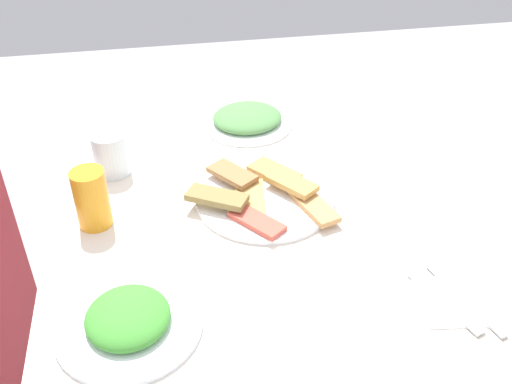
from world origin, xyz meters
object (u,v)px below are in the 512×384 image
Objects in this scene: dining_table at (250,241)px; pide_platter at (264,196)px; spoon at (445,301)px; salad_plate_greens at (247,119)px; paper_napkin at (454,301)px; soda_can at (91,199)px; salad_plate_rice at (128,320)px; fork at (465,298)px; drinking_glass at (111,154)px.

pide_platter is at bearing -69.31° from dining_table.
spoon is (-0.33, -0.27, 0.10)m from dining_table.
dining_table is 0.37m from salad_plate_greens.
salad_plate_greens reaches higher than dining_table.
dining_table is at bearing 41.10° from paper_napkin.
spoon is (-0.33, -0.58, -0.06)m from soda_can.
salad_plate_rice reaches higher than spoon.
pide_platter is 0.44m from fork.
spoon is (-0.05, -0.52, -0.01)m from salad_plate_rice.
drinking_glass is (0.17, 0.31, 0.04)m from pide_platter.
fork is (-0.51, -0.59, -0.04)m from drinking_glass.
paper_napkin is at bearing -138.90° from dining_table.
drinking_glass is (0.18, -0.03, -0.01)m from soda_can.
fork is (-0.05, -0.56, -0.01)m from salad_plate_rice.
fork is (-0.68, -0.25, -0.01)m from salad_plate_greens.
soda_can reaches higher than fork.
dining_table is 0.46m from fork.
soda_can is at bearing 90.10° from dining_table.
drinking_glass reaches higher than salad_plate_greens.
fork is at bearing -118.19° from soda_can.
fork is 0.04m from spoon.
soda_can reaches higher than dining_table.
soda_can reaches higher than pide_platter.
spoon is at bearing -145.21° from pide_platter.
salad_plate_rice is at bearing 138.73° from dining_table.
salad_plate_rice reaches higher than dining_table.
fork is at bearing -141.35° from pide_platter.
drinking_glass reaches higher than pide_platter.
dining_table is 6.68× the size of spoon.
salad_plate_greens is 1.25× the size of fork.
spoon is at bearing -95.30° from salad_plate_rice.
salad_plate_rice is 0.47m from drinking_glass.
fork is (-0.33, -0.62, -0.06)m from soda_can.
salad_plate_greens is 1.43× the size of spoon.
dining_table is 0.36m from drinking_glass.
paper_napkin is at bearing -160.99° from salad_plate_greens.
salad_plate_greens reaches higher than fork.
paper_napkin is 0.02m from fork.
fork and spoon have the same top height.
drinking_glass is at bearing 56.88° from dining_table.
salad_plate_rice is (-0.63, 0.30, -0.00)m from salad_plate_greens.
dining_table is 0.35m from soda_can.
soda_can is (-0.34, 0.37, 0.04)m from salad_plate_greens.
fork is at bearing -109.11° from spoon.
paper_napkin is 0.02m from spoon.
paper_napkin is (-0.33, -0.29, 0.10)m from dining_table.
paper_napkin is (-0.34, -0.26, -0.01)m from pide_platter.
salad_plate_greens is 1.88× the size of soda_can.
paper_napkin is at bearing -143.23° from pide_platter.
drinking_glass reaches higher than salad_plate_rice.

